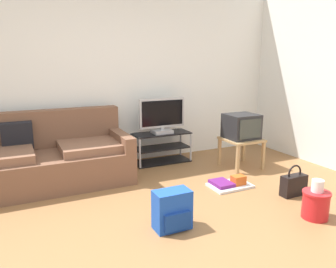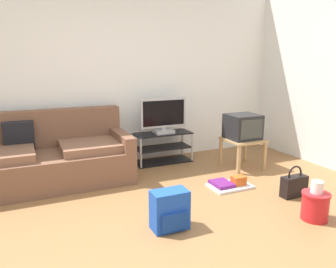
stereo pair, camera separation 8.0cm
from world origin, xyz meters
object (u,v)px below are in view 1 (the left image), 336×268
tv_stand (162,147)px  floor_tray (230,184)px  backpack (172,210)px  flat_tv (162,116)px  side_table (241,143)px  cleaning_bucket (316,202)px  crt_tv (241,126)px  handbag (294,184)px  couch (46,159)px

tv_stand → floor_tray: size_ratio=1.69×
backpack → flat_tv: bearing=56.9°
side_table → cleaning_bucket: (-0.32, -1.60, -0.19)m
tv_stand → floor_tray: 1.33m
tv_stand → flat_tv: (-0.00, -0.02, 0.48)m
crt_tv → floor_tray: (-0.60, -0.59, -0.56)m
flat_tv → crt_tv: size_ratio=1.63×
tv_stand → side_table: 1.18m
tv_stand → backpack: size_ratio=2.32×
tv_stand → flat_tv: 0.48m
handbag → cleaning_bucket: (-0.23, -0.51, 0.03)m
backpack → handbag: (1.59, 0.09, -0.05)m
backpack → crt_tv: bearing=24.3°
couch → tv_stand: couch is taller
flat_tv → side_table: 1.21m
couch → handbag: size_ratio=5.44×
handbag → side_table: bearing=85.2°
flat_tv → handbag: flat_tv is taller
couch → backpack: size_ratio=5.41×
flat_tv → handbag: bearing=-64.6°
couch → crt_tv: bearing=-10.6°
flat_tv → tv_stand: bearing=90.0°
crt_tv → handbag: bearing=-94.7°
side_table → backpack: bearing=-144.8°
side_table → handbag: 1.13m
flat_tv → cleaning_bucket: size_ratio=1.80×
tv_stand → crt_tv: bearing=-36.2°
tv_stand → floor_tray: bearing=-75.2°
cleaning_bucket → floor_tray: (-0.28, 1.03, -0.12)m
crt_tv → backpack: size_ratio=1.19×
couch → floor_tray: bearing=-28.3°
flat_tv → handbag: size_ratio=1.94×
floor_tray → tv_stand: bearing=104.8°
flat_tv → floor_tray: size_ratio=1.41×
side_table → crt_tv: crt_tv is taller
side_table → handbag: bearing=-94.8°
flat_tv → backpack: size_ratio=1.93×
flat_tv → backpack: (-0.75, -1.87, -0.53)m
couch → tv_stand: 1.67m
cleaning_bucket → floor_tray: 1.07m
couch → floor_tray: couch is taller
side_table → backpack: side_table is taller
tv_stand → crt_tv: crt_tv is taller
tv_stand → backpack: 2.03m
tv_stand → floor_tray: (0.34, -1.28, -0.19)m
flat_tv → side_table: flat_tv is taller
handbag → tv_stand: bearing=115.1°
tv_stand → couch: bearing=-173.0°
backpack → side_table: bearing=23.9°
cleaning_bucket → side_table: bearing=78.6°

